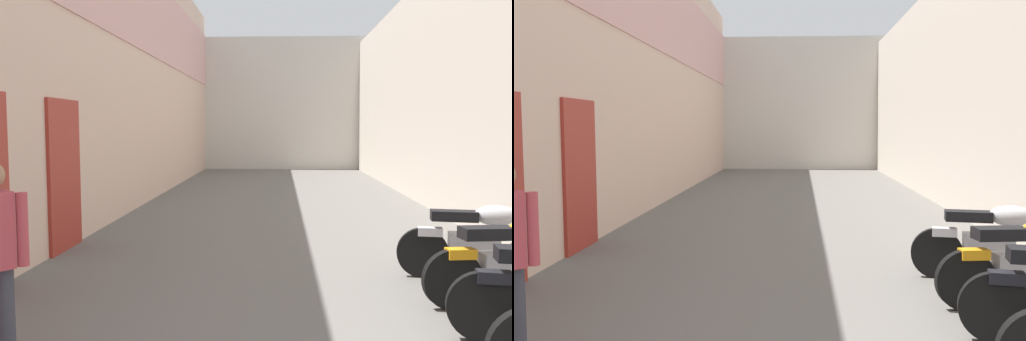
# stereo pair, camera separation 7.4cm
# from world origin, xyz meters

# --- Properties ---
(ground_plane) EXTENTS (38.80, 38.80, 0.00)m
(ground_plane) POSITION_xyz_m (0.00, 9.40, 0.00)
(ground_plane) COLOR #66635E
(building_left) EXTENTS (0.45, 22.80, 6.31)m
(building_left) POSITION_xyz_m (-3.41, 11.33, 3.18)
(building_left) COLOR beige
(building_left) RESTS_ON ground
(building_right) EXTENTS (0.45, 22.80, 5.24)m
(building_right) POSITION_xyz_m (3.42, 11.40, 2.62)
(building_right) COLOR beige
(building_right) RESTS_ON ground
(building_far_end) EXTENTS (9.44, 2.00, 5.53)m
(building_far_end) POSITION_xyz_m (0.00, 23.80, 2.76)
(building_far_end) COLOR beige
(building_far_end) RESTS_ON ground
(motorcycle_seventh) EXTENTS (1.84, 0.58, 1.04)m
(motorcycle_seventh) POSITION_xyz_m (2.28, 6.44, 0.50)
(motorcycle_seventh) COLOR black
(motorcycle_seventh) RESTS_ON ground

